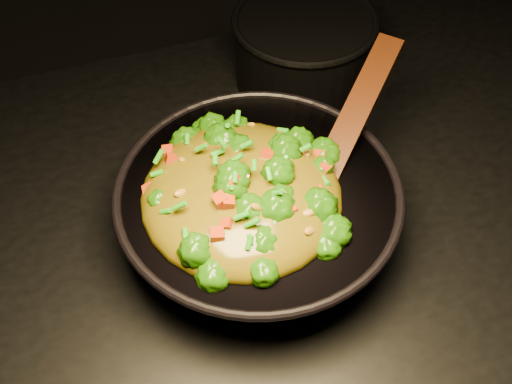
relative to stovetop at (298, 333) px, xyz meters
name	(u,v)px	position (x,y,z in m)	size (l,w,h in m)	color
stovetop	(298,333)	(0.00, 0.00, 0.00)	(1.20, 0.90, 0.90)	black
wok	(258,214)	(-0.10, -0.04, 0.50)	(0.39, 0.39, 0.11)	black
stir_fry	(241,176)	(-0.13, -0.04, 0.61)	(0.27, 0.27, 0.09)	#225C06
spatula	(356,111)	(0.07, 0.02, 0.60)	(0.26, 0.04, 0.01)	#351307
back_pot	(303,50)	(0.09, 0.28, 0.52)	(0.24, 0.24, 0.14)	black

